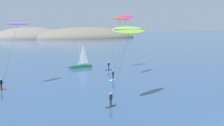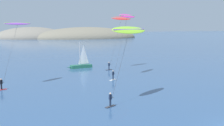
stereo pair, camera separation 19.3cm
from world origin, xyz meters
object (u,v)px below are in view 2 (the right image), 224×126
at_px(sailboat_near, 80,65).
at_px(kitesurfer_red, 120,22).
at_px(kitesurfer_magenta, 126,21).
at_px(kitesurfer_lime, 128,34).
at_px(kitesurfer_purple, 16,30).

xyz_separation_m(sailboat_near, kitesurfer_red, (8.08, -3.83, 9.41)).
relative_size(sailboat_near, kitesurfer_magenta, 0.52).
distance_m(kitesurfer_magenta, kitesurfer_lime, 16.94).
bearing_deg(sailboat_near, kitesurfer_purple, -132.99).
height_order(kitesurfer_magenta, kitesurfer_lime, kitesurfer_magenta).
distance_m(kitesurfer_red, kitesurfer_lime, 26.40).
xyz_separation_m(kitesurfer_purple, kitesurfer_lime, (12.54, -13.84, -0.34)).
bearing_deg(kitesurfer_purple, kitesurfer_magenta, 5.09).
bearing_deg(kitesurfer_red, kitesurfer_lime, -110.51).
distance_m(sailboat_near, kitesurfer_red, 12.99).
height_order(sailboat_near, kitesurfer_lime, kitesurfer_lime).
distance_m(kitesurfer_purple, kitesurfer_magenta, 19.19).
height_order(kitesurfer_purple, kitesurfer_lime, kitesurfer_purple).
relative_size(sailboat_near, kitesurfer_purple, 0.60).
relative_size(kitesurfer_magenta, kitesurfer_lime, 1.22).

